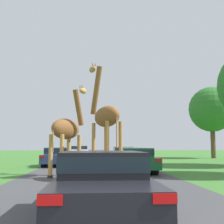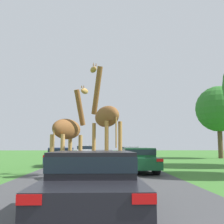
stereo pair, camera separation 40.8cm
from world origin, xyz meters
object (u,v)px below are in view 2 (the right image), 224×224
(car_queue_right, at_px, (135,155))
(tree_left_edge, at_px, (219,109))
(car_far_ahead, at_px, (61,156))
(giraffe_companion, at_px, (68,131))
(car_rear_follower, at_px, (138,159))
(car_verge_right, at_px, (129,153))
(car_lead_maroon, at_px, (92,180))
(car_queue_left, at_px, (85,152))
(giraffe_near_road, at_px, (105,118))

(car_queue_right, height_order, tree_left_edge, tree_left_edge)
(tree_left_edge, bearing_deg, car_far_ahead, -146.69)
(giraffe_companion, bearing_deg, car_far_ahead, 132.73)
(car_far_ahead, height_order, car_rear_follower, car_rear_follower)
(car_verge_right, bearing_deg, car_rear_follower, -93.08)
(car_lead_maroon, relative_size, car_verge_right, 0.98)
(car_queue_left, distance_m, tree_left_edge, 15.82)
(car_queue_right, height_order, car_queue_left, car_queue_left)
(car_queue_left, height_order, car_rear_follower, car_queue_left)
(car_rear_follower, bearing_deg, car_verge_right, 86.92)
(giraffe_near_road, xyz_separation_m, car_queue_left, (-1.86, 18.59, -1.84))
(car_queue_left, distance_m, car_verge_right, 5.57)
(giraffe_companion, relative_size, car_far_ahead, 1.03)
(car_queue_right, distance_m, car_queue_left, 10.45)
(giraffe_companion, relative_size, car_rear_follower, 1.00)
(car_queue_left, bearing_deg, giraffe_near_road, -84.28)
(giraffe_companion, xyz_separation_m, car_rear_follower, (3.60, 2.03, -1.42))
(car_far_ahead, relative_size, car_rear_follower, 0.97)
(giraffe_companion, distance_m, car_verge_right, 14.54)
(car_queue_left, xyz_separation_m, car_far_ahead, (-1.17, -10.30, -0.08))
(car_queue_right, distance_m, car_verge_right, 6.06)
(car_queue_right, bearing_deg, car_lead_maroon, -100.33)
(car_lead_maroon, bearing_deg, giraffe_near_road, 86.48)
(car_lead_maroon, distance_m, car_rear_follower, 9.56)
(car_far_ahead, bearing_deg, car_queue_right, 7.83)
(car_lead_maroon, relative_size, car_rear_follower, 1.02)
(car_queue_right, xyz_separation_m, car_rear_follower, (-0.53, -5.76, 0.01))
(giraffe_companion, bearing_deg, car_queue_right, 94.49)
(car_queue_left, height_order, car_verge_right, car_queue_left)
(car_queue_right, height_order, car_far_ahead, car_far_ahead)
(giraffe_near_road, xyz_separation_m, car_rear_follower, (1.85, 3.28, -1.91))
(car_lead_maroon, distance_m, car_queue_left, 24.65)
(car_verge_right, xyz_separation_m, car_rear_follower, (-0.64, -11.82, -0.03))
(car_lead_maroon, xyz_separation_m, car_verge_right, (2.86, 21.12, 0.03))
(car_rear_follower, distance_m, tree_left_edge, 19.97)
(car_lead_maroon, xyz_separation_m, car_rear_follower, (2.22, 9.30, 0.00))
(giraffe_near_road, relative_size, giraffe_companion, 1.19)
(car_queue_right, relative_size, car_rear_follower, 1.00)
(car_queue_left, height_order, car_far_ahead, car_queue_left)
(giraffe_companion, distance_m, car_queue_right, 8.92)
(giraffe_near_road, distance_m, car_far_ahead, 9.04)
(car_far_ahead, relative_size, tree_left_edge, 0.55)
(car_queue_right, relative_size, tree_left_edge, 0.56)
(car_far_ahead, distance_m, tree_left_edge, 20.04)
(car_far_ahead, distance_m, car_verge_right, 8.76)
(car_queue_right, relative_size, car_verge_right, 0.96)
(car_queue_right, xyz_separation_m, car_far_ahead, (-5.41, -0.74, -0.00))
(car_queue_right, xyz_separation_m, tree_left_edge, (10.84, 9.93, 4.86))
(car_verge_right, distance_m, car_rear_follower, 11.84)
(car_queue_left, bearing_deg, car_lead_maroon, -86.53)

